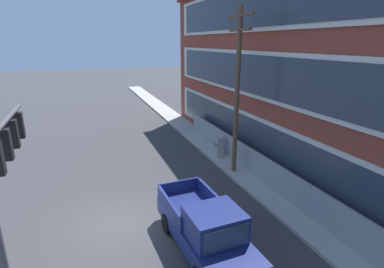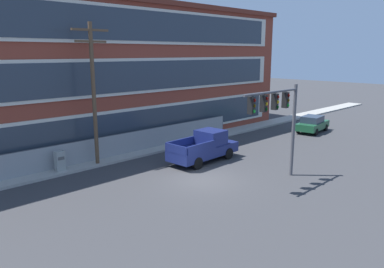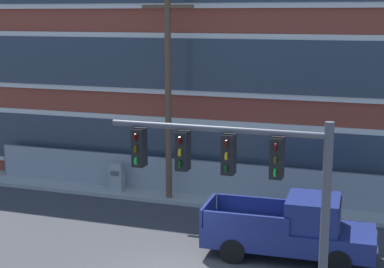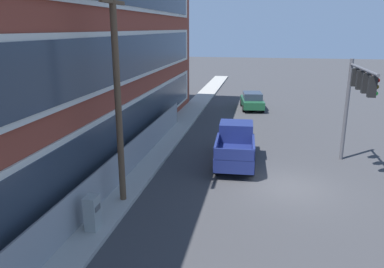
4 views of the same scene
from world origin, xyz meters
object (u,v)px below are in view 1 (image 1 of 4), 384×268
at_px(pickup_truck_navy, 206,230).
at_px(electrical_cabinet, 219,148).
at_px(utility_pole_near_corner, 237,87).
at_px(traffic_signal_mast, 6,170).

bearing_deg(pickup_truck_navy, electrical_cabinet, 152.01).
bearing_deg(electrical_cabinet, utility_pole_near_corner, -4.28).
distance_m(traffic_signal_mast, utility_pole_near_corner, 11.72).
bearing_deg(utility_pole_near_corner, electrical_cabinet, 175.72).
bearing_deg(traffic_signal_mast, utility_pole_near_corner, 119.41).
bearing_deg(pickup_truck_navy, traffic_signal_mast, -91.82).
distance_m(utility_pole_near_corner, electrical_cabinet, 5.09).
xyz_separation_m(utility_pole_near_corner, electrical_cabinet, (-2.51, 0.19, -4.43)).
height_order(pickup_truck_navy, utility_pole_near_corner, utility_pole_near_corner).
relative_size(utility_pole_near_corner, electrical_cabinet, 6.55).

